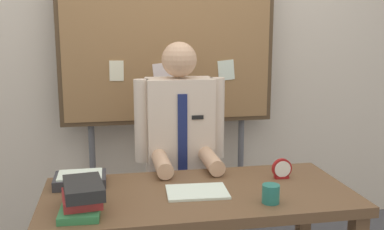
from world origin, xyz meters
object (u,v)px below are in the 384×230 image
bulletin_board (168,43)px  coffee_mug (271,194)px  open_notebook (197,192)px  book_stack (82,197)px  paper_tray (80,179)px  person (180,168)px  desk_clock (282,170)px  desk (199,211)px

bulletin_board → coffee_mug: bulletin_board is taller
open_notebook → coffee_mug: 0.36m
book_stack → paper_tray: bearing=94.8°
person → desk_clock: (0.48, -0.47, 0.11)m
desk → desk_clock: size_ratio=14.06×
person → coffee_mug: (0.30, -0.79, 0.11)m
person → book_stack: person is taller
open_notebook → desk: bearing=59.1°
desk → bulletin_board: 1.32m
desk → coffee_mug: coffee_mug is taller
coffee_mug → paper_tray: coffee_mug is taller
book_stack → person: bearing=52.4°
desk → paper_tray: bearing=160.1°
desk → person: bearing=90.0°
desk → coffee_mug: bearing=-34.8°
desk_clock → coffee_mug: bearing=-119.6°
bulletin_board → book_stack: size_ratio=6.66×
book_stack → paper_tray: 0.35m
person → book_stack: bearing=-127.6°
paper_tray → person: bearing=32.6°
book_stack → coffee_mug: book_stack is taller
person → desk_clock: bearing=-44.5°
open_notebook → book_stack: bearing=-167.9°
book_stack → desk_clock: (1.03, 0.25, -0.01)m
open_notebook → desk_clock: bearing=15.1°
bulletin_board → desk: bearing=-90.0°
desk → coffee_mug: size_ratio=17.44×
desk_clock → paper_tray: (-1.05, 0.10, -0.02)m
open_notebook → paper_tray: bearing=158.0°
person → desk_clock: 0.68m
bulletin_board → open_notebook: bulletin_board is taller
person → bulletin_board: size_ratio=0.71×
person → coffee_mug: person is taller
bulletin_board → desk_clock: bulletin_board is taller
open_notebook → desk_clock: (0.49, 0.13, 0.04)m
coffee_mug → book_stack: bearing=175.2°
desk → bulletin_board: (0.00, 1.06, 0.79)m
coffee_mug → paper_tray: 0.97m
book_stack → paper_tray: size_ratio=1.18×
book_stack → paper_tray: (-0.03, 0.34, -0.04)m
book_stack → desk_clock: bearing=13.5°
desk → paper_tray: size_ratio=5.83×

